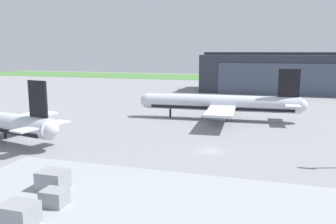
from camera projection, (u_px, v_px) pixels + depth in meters
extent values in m
plane|color=gray|center=(210.00, 151.00, 65.62)|extent=(440.00, 440.00, 0.00)
cube|color=#4A7B3C|center=(258.00, 78.00, 239.88)|extent=(440.00, 56.00, 0.08)
cube|color=#2D333D|center=(284.00, 74.00, 159.32)|extent=(72.85, 28.79, 16.78)
cube|color=#424C60|center=(285.00, 80.00, 145.90)|extent=(55.36, 0.30, 13.42)
cube|color=#2D333D|center=(285.00, 54.00, 157.78)|extent=(72.85, 6.91, 1.20)
sphere|color=silver|center=(50.00, 129.00, 64.28)|extent=(3.14, 3.14, 3.14)
cube|color=black|center=(38.00, 99.00, 64.73)|extent=(4.56, 1.41, 6.85)
cube|color=silver|center=(55.00, 123.00, 67.83)|extent=(4.36, 6.21, 0.28)
cube|color=silver|center=(29.00, 129.00, 62.67)|extent=(4.36, 6.21, 0.28)
cube|color=silver|center=(26.00, 117.00, 79.57)|extent=(8.62, 14.85, 0.56)
cylinder|color=gray|center=(20.00, 123.00, 79.25)|extent=(4.22, 3.01, 2.22)
cylinder|color=black|center=(5.00, 134.00, 74.59)|extent=(0.56, 0.56, 2.28)
cylinder|color=silver|center=(221.00, 103.00, 94.79)|extent=(41.34, 6.90, 4.26)
sphere|color=silver|center=(148.00, 101.00, 99.42)|extent=(4.09, 4.09, 4.09)
sphere|color=silver|center=(301.00, 106.00, 90.16)|extent=(3.32, 3.32, 3.32)
cube|color=black|center=(221.00, 107.00, 94.99)|extent=(38.05, 6.73, 0.75)
cube|color=black|center=(289.00, 83.00, 89.91)|extent=(5.36, 0.74, 7.24)
cube|color=silver|center=(290.00, 102.00, 93.69)|extent=(4.08, 6.19, 0.28)
cube|color=silver|center=(293.00, 105.00, 87.59)|extent=(4.08, 6.19, 0.28)
cube|color=silver|center=(226.00, 100.00, 103.86)|extent=(7.65, 17.14, 0.56)
cube|color=silver|center=(221.00, 111.00, 85.54)|extent=(7.65, 17.14, 0.56)
cylinder|color=gray|center=(223.00, 106.00, 103.00)|extent=(4.19, 2.60, 2.34)
cylinder|color=gray|center=(218.00, 116.00, 87.26)|extent=(4.19, 2.60, 2.34)
cylinder|color=black|center=(170.00, 113.00, 98.52)|extent=(0.56, 0.56, 2.50)
cylinder|color=black|center=(227.00, 114.00, 97.15)|extent=(0.56, 0.56, 2.50)
cylinder|color=black|center=(226.00, 117.00, 92.86)|extent=(0.56, 0.56, 2.50)
cube|color=gray|center=(18.00, 214.00, 20.88)|extent=(2.07, 1.72, 1.38)
cube|color=gray|center=(53.00, 180.00, 26.47)|extent=(2.10, 1.75, 1.40)
cube|color=gray|center=(55.00, 197.00, 23.65)|extent=(1.64, 1.37, 1.09)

